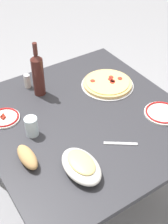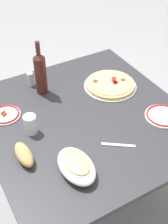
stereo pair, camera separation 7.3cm
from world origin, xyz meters
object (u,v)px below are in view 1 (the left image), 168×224
Objects in this scene: pepperoni_pizza at (108,84)px; bread_loaf at (27,157)px; wine_bottle at (38,74)px; water_glass at (31,126)px; dining_table at (84,131)px; baked_pasta_dish at (81,165)px; side_plate_far at (162,113)px; spice_shaker at (27,81)px; side_plate_near at (4,118)px.

pepperoni_pizza is 1.96× the size of bread_loaf.
water_glass is at bearing 146.82° from wine_bottle.
dining_table is at bearing -161.55° from wine_bottle.
wine_bottle is at bearing 18.45° from dining_table.
side_plate_far is at bearing -81.30° from baked_pasta_dish.
pepperoni_pizza is 0.50m from spice_shaker.
baked_pasta_dish reaches higher than side_plate_near.
dining_table is 5.67× the size of side_plate_far.
dining_table is at bearing -34.97° from baked_pasta_dish.
water_glass reaches higher than side_plate_near.
pepperoni_pizza is 0.69m from baked_pasta_dish.
side_plate_far is at bearing -96.90° from bread_loaf.
pepperoni_pizza is (0.16, -0.28, 0.13)m from dining_table.
side_plate_far is at bearing -110.39° from water_glass.
side_plate_far is 1.19× the size of bread_loaf.
wine_bottle is 0.55m from bread_loaf.
pepperoni_pizza is 0.40m from side_plate_far.
side_plate_far is 0.78m from bread_loaf.
water_glass is at bearing 69.61° from side_plate_far.
wine_bottle reaches higher than pepperoni_pizza.
water_glass is 0.53× the size of side_plate_far.
wine_bottle reaches higher than bread_loaf.
side_plate_near reaches higher than side_plate_far.
wine_bottle is at bearing 67.93° from pepperoni_pizza.
bread_loaf reaches higher than side_plate_near.
side_plate_far is (-0.22, -0.38, 0.12)m from dining_table.
pepperoni_pizza is at bearing -94.67° from side_plate_near.
baked_pasta_dish is 2.76× the size of spice_shaker.
pepperoni_pizza is 0.98× the size of wine_bottle.
dining_table is at bearing 59.31° from side_plate_far.
water_glass is 0.63× the size of bread_loaf.
spice_shaker is (0.74, -0.08, 0.00)m from baked_pasta_dish.
water_glass is at bearing 103.15° from pepperoni_pizza.
pepperoni_pizza reaches higher than side_plate_near.
dining_table is at bearing -95.40° from water_glass.
side_plate_near is 0.84× the size of side_plate_far.
pepperoni_pizza is 0.60m from water_glass.
baked_pasta_dish is 1.43× the size of bread_loaf.
dining_table is 0.35m from pepperoni_pizza.
water_glass reaches higher than spice_shaker.
dining_table is 0.45m from side_plate_far.
wine_bottle is 0.14m from spice_shaker.
water_glass is 0.72m from side_plate_far.
side_plate_far is at bearing -141.40° from spice_shaker.
spice_shaker reaches higher than side_plate_far.
spice_shaker is at bearing -22.00° from water_glass.
side_plate_near is at bearing 59.63° from side_plate_far.
spice_shaker is (0.10, 0.03, -0.10)m from wine_bottle.
baked_pasta_dish is (-0.48, 0.50, 0.03)m from pepperoni_pizza.
baked_pasta_dish is (-0.31, 0.22, 0.15)m from dining_table.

